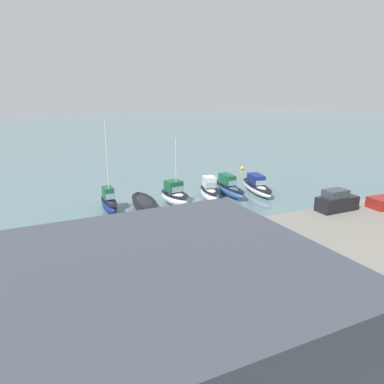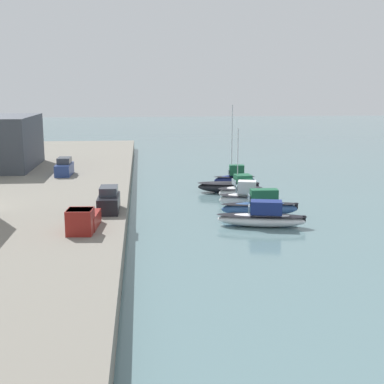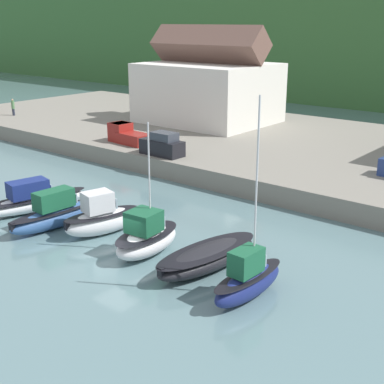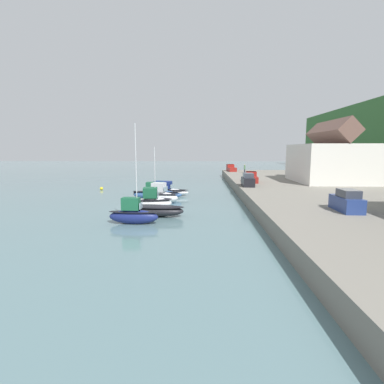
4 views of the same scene
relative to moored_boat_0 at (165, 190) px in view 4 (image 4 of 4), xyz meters
The scene contains 15 objects.
ground_plane 11.32m from the moored_boat_0, ahead, with size 320.00×320.00×0.00m, color slate.
quay_promenade 29.12m from the moored_boat_0, 67.53° to the left, with size 101.11×29.36×1.67m.
harbor_clubhouse 31.05m from the moored_boat_0, 102.85° to the left, with size 14.84×12.17×11.33m.
moored_boat_0 is the anchor object (origin of this frame).
moored_boat_1 4.06m from the moored_boat_0, 10.35° to the right, with size 2.08×7.80×2.66m.
moored_boat_2 7.27m from the moored_boat_0, ahead, with size 3.23×5.65×2.93m.
moored_boat_3 11.78m from the moored_boat_0, ahead, with size 2.91×5.29×7.99m.
moored_boat_4 15.86m from the moored_boat_0, ahead, with size 3.32×7.68×1.33m.
moored_boat_5 19.54m from the moored_boat_0, ahead, with size 1.71×5.30×10.25m.
parked_car_0 28.85m from the moored_boat_0, 44.99° to the left, with size 4.24×1.90×2.16m.
parked_car_1 13.89m from the moored_boat_0, 88.40° to the left, with size 4.22×1.86×2.16m.
pickup_truck_0 16.59m from the moored_boat_0, 111.13° to the left, with size 4.86×2.31×1.90m.
pickup_truck_1 36.94m from the moored_boat_0, 157.15° to the left, with size 4.94×2.55×1.90m.
person_on_quay 33.87m from the moored_boat_0, 149.06° to the left, with size 0.40×0.40×2.14m.
mooring_buoy_0 14.40m from the moored_boat_0, 115.99° to the right, with size 0.59×0.59×0.59m.
Camera 4 is at (38.48, 8.08, 7.64)m, focal length 28.00 mm.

